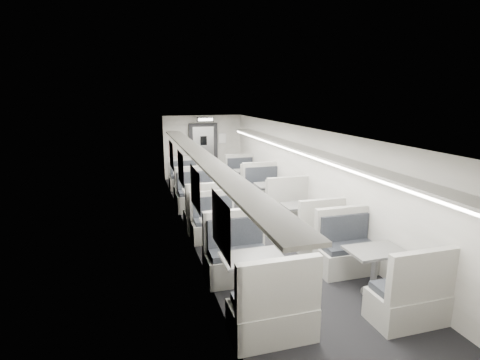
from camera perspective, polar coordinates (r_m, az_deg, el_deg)
room at (r=8.85m, az=1.63°, el=-0.06°), size 3.24×12.24×2.64m
booth_left_a at (r=12.26m, az=-8.06°, el=-0.50°), size 1.00×2.02×1.08m
booth_left_b at (r=9.77m, az=-5.83°, el=-3.68°), size 1.12×2.28×1.22m
booth_left_c at (r=7.74m, az=-2.79°, el=-8.51°), size 1.00×2.03×1.09m
booth_left_d at (r=5.96m, az=1.91°, el=-14.97°), size 1.13×2.28×1.22m
booth_right_a at (r=12.53m, az=1.13°, el=-0.03°), size 1.03×2.08×1.11m
booth_right_b at (r=10.37m, az=5.02°, el=-2.67°), size 1.12×2.27×1.22m
booth_right_c at (r=8.81m, az=9.26°, el=-5.89°), size 1.03×2.09×1.12m
booth_right_d at (r=6.62m, az=19.76°, el=-12.92°), size 1.09×2.20×1.18m
passenger at (r=11.36m, az=-6.01°, el=0.20°), size 0.58×0.47×1.39m
window_a at (r=11.81m, az=-10.41°, el=3.78°), size 0.02×1.18×0.84m
window_b at (r=9.65m, az=-9.02°, el=1.80°), size 0.02×1.18×0.84m
window_c at (r=7.53m, az=-6.83°, el=-1.33°), size 0.02×1.18×0.84m
window_d at (r=5.46m, az=-2.95°, el=-6.84°), size 0.02×1.18×0.84m
luggage_rack_left at (r=8.13m, az=-6.07°, el=3.84°), size 0.46×10.40×0.09m
luggage_rack_right at (r=8.91m, az=9.93°, el=4.52°), size 0.46×10.40×0.09m
vestibule_door at (r=14.54m, az=-5.58°, el=4.42°), size 1.10×0.13×2.10m
exit_sign at (r=13.93m, az=-5.31°, el=9.18°), size 0.62×0.12×0.16m
wall_notice at (r=14.63m, az=-2.71°, el=6.33°), size 0.32×0.02×0.40m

